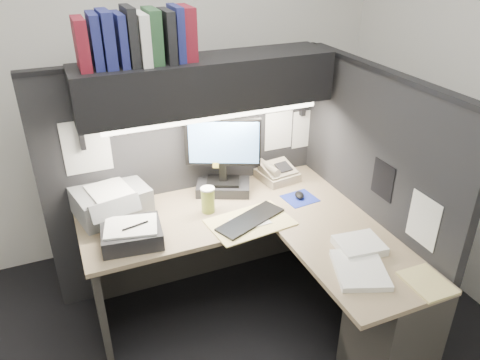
% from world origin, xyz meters
% --- Properties ---
extents(floor, '(3.50, 3.50, 0.00)m').
position_xyz_m(floor, '(0.00, 0.00, 0.00)').
color(floor, black).
rests_on(floor, ground).
extents(wall_back, '(3.50, 0.04, 2.70)m').
position_xyz_m(wall_back, '(0.00, 1.50, 1.35)').
color(wall_back, silver).
rests_on(wall_back, floor).
extents(partition_back, '(1.90, 0.06, 1.60)m').
position_xyz_m(partition_back, '(0.03, 0.93, 0.80)').
color(partition_back, black).
rests_on(partition_back, floor).
extents(partition_right, '(0.06, 1.50, 1.60)m').
position_xyz_m(partition_right, '(0.98, 0.18, 0.80)').
color(partition_right, black).
rests_on(partition_right, floor).
extents(desk, '(1.70, 1.53, 0.73)m').
position_xyz_m(desk, '(0.43, -0.00, 0.44)').
color(desk, '#93835E').
rests_on(desk, floor).
extents(overhead_shelf, '(1.55, 0.34, 0.30)m').
position_xyz_m(overhead_shelf, '(0.12, 0.75, 1.50)').
color(overhead_shelf, black).
rests_on(overhead_shelf, partition_back).
extents(task_light_tube, '(1.32, 0.04, 0.04)m').
position_xyz_m(task_light_tube, '(0.12, 0.61, 1.33)').
color(task_light_tube, white).
rests_on(task_light_tube, overhead_shelf).
extents(monitor, '(0.46, 0.34, 0.53)m').
position_xyz_m(monitor, '(0.22, 0.76, 0.94)').
color(monitor, black).
rests_on(monitor, desk).
extents(keyboard, '(0.48, 0.32, 0.02)m').
position_xyz_m(keyboard, '(0.24, 0.35, 0.74)').
color(keyboard, black).
rests_on(keyboard, desk).
extents(mousepad, '(0.22, 0.21, 0.00)m').
position_xyz_m(mousepad, '(0.66, 0.47, 0.73)').
color(mousepad, navy).
rests_on(mousepad, desk).
extents(mouse, '(0.08, 0.11, 0.03)m').
position_xyz_m(mouse, '(0.66, 0.49, 0.75)').
color(mouse, black).
rests_on(mouse, mousepad).
extents(telephone, '(0.27, 0.28, 0.10)m').
position_xyz_m(telephone, '(0.64, 0.78, 0.78)').
color(telephone, '#B7A88D').
rests_on(telephone, desk).
extents(coffee_cup, '(0.10, 0.10, 0.16)m').
position_xyz_m(coffee_cup, '(0.04, 0.56, 0.81)').
color(coffee_cup, '#A4AD45').
rests_on(coffee_cup, desk).
extents(printer, '(0.49, 0.44, 0.17)m').
position_xyz_m(printer, '(-0.52, 0.79, 0.82)').
color(printer, gray).
rests_on(printer, desk).
extents(notebook_stack, '(0.36, 0.31, 0.10)m').
position_xyz_m(notebook_stack, '(-0.46, 0.42, 0.78)').
color(notebook_stack, black).
rests_on(notebook_stack, desk).
extents(open_folder, '(0.53, 0.37, 0.01)m').
position_xyz_m(open_folder, '(0.23, 0.34, 0.73)').
color(open_folder, '#DAC97B').
rests_on(open_folder, desk).
extents(paper_stack_a, '(0.27, 0.24, 0.05)m').
position_xyz_m(paper_stack_a, '(0.68, -0.14, 0.75)').
color(paper_stack_a, white).
rests_on(paper_stack_a, desk).
extents(paper_stack_b, '(0.35, 0.39, 0.03)m').
position_xyz_m(paper_stack_b, '(0.57, -0.31, 0.75)').
color(paper_stack_b, white).
rests_on(paper_stack_b, desk).
extents(manila_stack, '(0.20, 0.25, 0.01)m').
position_xyz_m(manila_stack, '(0.83, -0.52, 0.74)').
color(manila_stack, '#DAC97B').
rests_on(manila_stack, desk).
extents(binder_row, '(0.63, 0.25, 0.31)m').
position_xyz_m(binder_row, '(-0.25, 0.75, 1.79)').
color(binder_row, maroon).
rests_on(binder_row, overhead_shelf).
extents(pinned_papers, '(1.76, 1.31, 0.51)m').
position_xyz_m(pinned_papers, '(0.42, 0.56, 1.05)').
color(pinned_papers, white).
rests_on(pinned_papers, partition_back).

